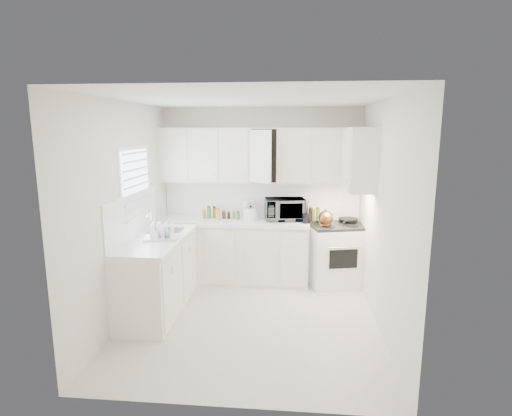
# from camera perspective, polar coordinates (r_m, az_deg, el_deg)

# --- Properties ---
(floor) EXTENTS (3.20, 3.20, 0.00)m
(floor) POSITION_cam_1_polar(r_m,az_deg,el_deg) (5.13, -0.75, -15.36)
(floor) COLOR beige
(floor) RESTS_ON ground
(ceiling) EXTENTS (3.20, 3.20, 0.00)m
(ceiling) POSITION_cam_1_polar(r_m,az_deg,el_deg) (4.62, -0.83, 15.00)
(ceiling) COLOR white
(ceiling) RESTS_ON ground
(wall_back) EXTENTS (3.00, 0.00, 3.00)m
(wall_back) POSITION_cam_1_polar(r_m,az_deg,el_deg) (6.27, 0.76, 1.99)
(wall_back) COLOR silver
(wall_back) RESTS_ON ground
(wall_front) EXTENTS (3.00, 0.00, 3.00)m
(wall_front) POSITION_cam_1_polar(r_m,az_deg,el_deg) (3.17, -3.86, -6.93)
(wall_front) COLOR silver
(wall_front) RESTS_ON ground
(wall_left) EXTENTS (0.00, 3.20, 3.20)m
(wall_left) POSITION_cam_1_polar(r_m,az_deg,el_deg) (5.08, -17.85, -0.63)
(wall_left) COLOR silver
(wall_left) RESTS_ON ground
(wall_right) EXTENTS (0.00, 3.20, 3.20)m
(wall_right) POSITION_cam_1_polar(r_m,az_deg,el_deg) (4.79, 17.38, -1.30)
(wall_right) COLOR silver
(wall_right) RESTS_ON ground
(window_blinds) EXTENTS (0.06, 0.96, 1.06)m
(window_blinds) POSITION_cam_1_polar(r_m,az_deg,el_deg) (5.35, -16.36, 2.73)
(window_blinds) COLOR white
(window_blinds) RESTS_ON wall_left
(lower_cabinets_back) EXTENTS (2.22, 0.60, 0.90)m
(lower_cabinets_back) POSITION_cam_1_polar(r_m,az_deg,el_deg) (6.21, -3.09, -6.16)
(lower_cabinets_back) COLOR silver
(lower_cabinets_back) RESTS_ON floor
(lower_cabinets_left) EXTENTS (0.60, 1.60, 0.90)m
(lower_cabinets_left) POSITION_cam_1_polar(r_m,az_deg,el_deg) (5.38, -13.51, -9.18)
(lower_cabinets_left) COLOR silver
(lower_cabinets_left) RESTS_ON floor
(countertop_back) EXTENTS (2.24, 0.64, 0.05)m
(countertop_back) POSITION_cam_1_polar(r_m,az_deg,el_deg) (6.08, -3.15, -1.90)
(countertop_back) COLOR white
(countertop_back) RESTS_ON lower_cabinets_back
(countertop_left) EXTENTS (0.64, 1.62, 0.05)m
(countertop_left) POSITION_cam_1_polar(r_m,az_deg,el_deg) (5.24, -13.63, -4.30)
(countertop_left) COLOR white
(countertop_left) RESTS_ON lower_cabinets_left
(backsplash_back) EXTENTS (2.98, 0.02, 0.55)m
(backsplash_back) POSITION_cam_1_polar(r_m,az_deg,el_deg) (6.27, 0.75, 1.30)
(backsplash_back) COLOR white
(backsplash_back) RESTS_ON wall_back
(backsplash_left) EXTENTS (0.02, 1.60, 0.55)m
(backsplash_left) POSITION_cam_1_polar(r_m,az_deg,el_deg) (5.27, -16.86, -1.00)
(backsplash_left) COLOR white
(backsplash_left) RESTS_ON wall_left
(upper_cabinets_back) EXTENTS (3.00, 0.33, 0.80)m
(upper_cabinets_back) POSITION_cam_1_polar(r_m,az_deg,el_deg) (6.08, 0.64, 3.62)
(upper_cabinets_back) COLOR silver
(upper_cabinets_back) RESTS_ON wall_back
(upper_cabinets_right) EXTENTS (0.33, 0.90, 0.80)m
(upper_cabinets_right) POSITION_cam_1_polar(r_m,az_deg,el_deg) (5.52, 14.08, 2.54)
(upper_cabinets_right) COLOR silver
(upper_cabinets_right) RESTS_ON wall_right
(sink) EXTENTS (0.42, 0.38, 0.30)m
(sink) POSITION_cam_1_polar(r_m,az_deg,el_deg) (5.53, -12.54, -1.91)
(sink) COLOR gray
(sink) RESTS_ON countertop_left
(stove) EXTENTS (0.88, 0.78, 1.17)m
(stove) POSITION_cam_1_polar(r_m,az_deg,el_deg) (6.14, 11.16, -5.25)
(stove) COLOR white
(stove) RESTS_ON floor
(tea_kettle) EXTENTS (0.32, 0.30, 0.24)m
(tea_kettle) POSITION_cam_1_polar(r_m,az_deg,el_deg) (5.85, 9.73, -1.21)
(tea_kettle) COLOR #9B5A2A
(tea_kettle) RESTS_ON stove
(frying_pan) EXTENTS (0.43, 0.55, 0.04)m
(frying_pan) POSITION_cam_1_polar(r_m,az_deg,el_deg) (6.22, 12.79, -1.48)
(frying_pan) COLOR black
(frying_pan) RESTS_ON stove
(microwave) EXTENTS (0.63, 0.42, 0.39)m
(microwave) POSITION_cam_1_polar(r_m,az_deg,el_deg) (6.05, 4.08, 0.15)
(microwave) COLOR gray
(microwave) RESTS_ON countertop_back
(rice_cooker) EXTENTS (0.27, 0.27, 0.22)m
(rice_cooker) POSITION_cam_1_polar(r_m,az_deg,el_deg) (6.04, -0.75, -0.67)
(rice_cooker) COLOR white
(rice_cooker) RESTS_ON countertop_back
(paper_towel) EXTENTS (0.12, 0.12, 0.27)m
(paper_towel) POSITION_cam_1_polar(r_m,az_deg,el_deg) (6.17, -1.38, -0.19)
(paper_towel) COLOR white
(paper_towel) RESTS_ON countertop_back
(utensil_crock) EXTENTS (0.14, 0.14, 0.34)m
(utensil_crock) POSITION_cam_1_polar(r_m,az_deg,el_deg) (5.86, 7.06, -0.48)
(utensil_crock) COLOR black
(utensil_crock) RESTS_ON countertop_back
(dish_rack) EXTENTS (0.44, 0.36, 0.22)m
(dish_rack) POSITION_cam_1_polar(r_m,az_deg,el_deg) (5.13, -13.13, -3.05)
(dish_rack) COLOR white
(dish_rack) RESTS_ON countertop_left
(spice_left_0) EXTENTS (0.06, 0.06, 0.13)m
(spice_left_0) POSITION_cam_1_polar(r_m,az_deg,el_deg) (6.27, -7.15, -0.74)
(spice_left_0) COLOR olive
(spice_left_0) RESTS_ON countertop_back
(spice_left_1) EXTENTS (0.06, 0.06, 0.13)m
(spice_left_1) POSITION_cam_1_polar(r_m,az_deg,el_deg) (6.17, -6.64, -0.92)
(spice_left_1) COLOR #2B8235
(spice_left_1) RESTS_ON countertop_back
(spice_left_2) EXTENTS (0.06, 0.06, 0.13)m
(spice_left_2) POSITION_cam_1_polar(r_m,az_deg,el_deg) (6.24, -5.80, -0.77)
(spice_left_2) COLOR #B33C17
(spice_left_2) RESTS_ON countertop_back
(spice_left_3) EXTENTS (0.06, 0.06, 0.13)m
(spice_left_3) POSITION_cam_1_polar(r_m,az_deg,el_deg) (6.14, -5.27, -0.95)
(spice_left_3) COLOR #B5CA2F
(spice_left_3) RESTS_ON countertop_back
(spice_left_4) EXTENTS (0.06, 0.06, 0.13)m
(spice_left_4) POSITION_cam_1_polar(r_m,az_deg,el_deg) (6.21, -4.44, -0.79)
(spice_left_4) COLOR #583219
(spice_left_4) RESTS_ON countertop_back
(spice_left_5) EXTENTS (0.06, 0.06, 0.13)m
(spice_left_5) POSITION_cam_1_polar(r_m,az_deg,el_deg) (6.11, -3.89, -0.98)
(spice_left_5) COLOR black
(spice_left_5) RESTS_ON countertop_back
(spice_left_6) EXTENTS (0.06, 0.06, 0.13)m
(spice_left_6) POSITION_cam_1_polar(r_m,az_deg,el_deg) (6.19, -3.07, -0.82)
(spice_left_6) COLOR olive
(spice_left_6) RESTS_ON countertop_back
(spice_left_7) EXTENTS (0.06, 0.06, 0.13)m
(spice_left_7) POSITION_cam_1_polar(r_m,az_deg,el_deg) (6.09, -2.50, -1.01)
(spice_left_7) COLOR #2B8235
(spice_left_7) RESTS_ON countertop_back
(sauce_right_0) EXTENTS (0.06, 0.06, 0.19)m
(sauce_right_0) POSITION_cam_1_polar(r_m,az_deg,el_deg) (6.16, 6.03, -0.64)
(sauce_right_0) COLOR #B33C17
(sauce_right_0) RESTS_ON countertop_back
(sauce_right_1) EXTENTS (0.06, 0.06, 0.19)m
(sauce_right_1) POSITION_cam_1_polar(r_m,az_deg,el_deg) (6.10, 6.56, -0.76)
(sauce_right_1) COLOR #B5CA2F
(sauce_right_1) RESTS_ON countertop_back
(sauce_right_2) EXTENTS (0.06, 0.06, 0.19)m
(sauce_right_2) POSITION_cam_1_polar(r_m,az_deg,el_deg) (6.16, 7.06, -0.66)
(sauce_right_2) COLOR #583219
(sauce_right_2) RESTS_ON countertop_back
(sauce_right_3) EXTENTS (0.06, 0.06, 0.19)m
(sauce_right_3) POSITION_cam_1_polar(r_m,az_deg,el_deg) (6.11, 7.59, -0.78)
(sauce_right_3) COLOR black
(sauce_right_3) RESTS_ON countertop_back
(sauce_right_4) EXTENTS (0.06, 0.06, 0.19)m
(sauce_right_4) POSITION_cam_1_polar(r_m,az_deg,el_deg) (6.17, 8.08, -0.67)
(sauce_right_4) COLOR olive
(sauce_right_4) RESTS_ON countertop_back
(sauce_right_5) EXTENTS (0.06, 0.06, 0.19)m
(sauce_right_5) POSITION_cam_1_polar(r_m,az_deg,el_deg) (6.11, 8.62, -0.80)
(sauce_right_5) COLOR #2B8235
(sauce_right_5) RESTS_ON countertop_back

